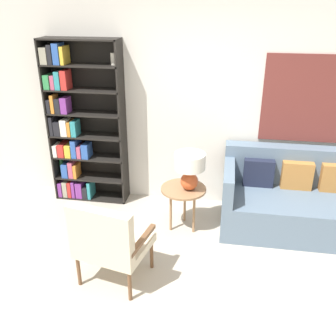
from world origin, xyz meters
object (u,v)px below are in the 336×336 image
(bookshelf, at_px, (77,128))
(armchair, at_px, (108,240))
(table_lamp, at_px, (190,167))
(side_table, at_px, (183,192))
(couch, at_px, (295,200))

(bookshelf, xyz_separation_m, armchair, (0.90, -1.64, -0.50))
(armchair, relative_size, table_lamp, 2.02)
(side_table, bearing_deg, bookshelf, 159.25)
(couch, bearing_deg, table_lamp, -167.14)
(bookshelf, height_order, armchair, bookshelf)
(side_table, bearing_deg, table_lamp, -12.34)
(bookshelf, bearing_deg, armchair, -61.11)
(armchair, bearing_deg, couch, 35.66)
(armchair, relative_size, couch, 0.52)
(couch, bearing_deg, side_table, -168.38)
(side_table, xyz_separation_m, table_lamp, (0.07, -0.01, 0.34))
(bookshelf, distance_m, side_table, 1.66)
(table_lamp, bearing_deg, armchair, -120.71)
(bookshelf, distance_m, armchair, 1.94)
(armchair, bearing_deg, bookshelf, 118.89)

